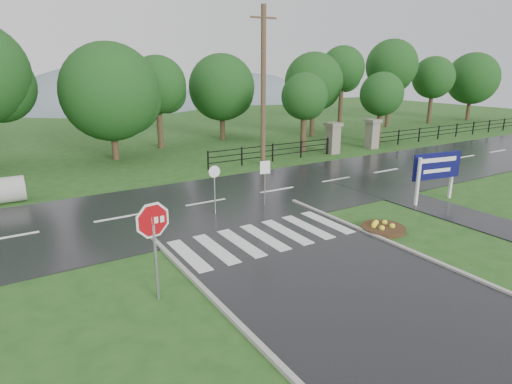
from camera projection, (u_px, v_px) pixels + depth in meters
ground at (363, 298)px, 11.68m from camera, size 120.00×120.00×0.00m
main_road at (206, 203)px, 19.84m from camera, size 90.00×8.00×0.04m
walkway at (435, 208)px, 19.23m from camera, size 2.20×11.00×0.04m
crosswalk at (264, 237)px, 15.74m from camera, size 6.50×2.80×0.02m
pillar_west at (333, 137)px, 30.97m from camera, size 1.00×1.00×2.24m
pillar_east at (372, 133)px, 32.99m from camera, size 1.00×1.00×2.24m
fence_west at (273, 151)px, 28.45m from camera, size 9.58×0.08×1.20m
fence_east at (457, 129)px, 38.54m from camera, size 20.58×0.08×1.20m
hills at (86, 203)px, 70.86m from camera, size 102.00×48.00×48.00m
treeline at (137, 152)px, 31.77m from camera, size 83.20×5.20×10.00m
stop_sign at (153, 230)px, 11.09m from camera, size 1.28×0.25×2.93m
estate_billboard at (437, 168)px, 19.59m from camera, size 2.66×0.53×2.35m
flower_bed at (383, 228)px, 16.48m from camera, size 1.68×1.68×0.34m
reg_sign_small at (265, 175)px, 18.93m from camera, size 0.46×0.11×2.11m
reg_sign_round at (215, 184)px, 17.89m from camera, size 0.50×0.08×2.16m
utility_pole_east at (263, 87)px, 26.32m from camera, size 1.72×0.32×9.63m
entrance_tree_left at (304, 97)px, 30.61m from camera, size 3.34×3.34×5.74m
entrance_tree_right at (382, 94)px, 34.63m from camera, size 3.51×3.51×5.74m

